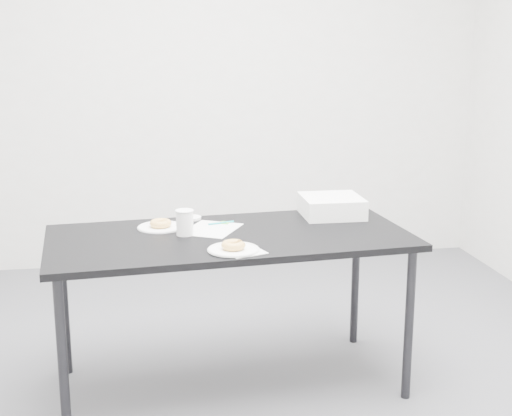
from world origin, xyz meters
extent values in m
plane|color=#444549|center=(0.00, 0.00, 0.00)|extent=(4.00, 4.00, 0.00)
cube|color=silver|center=(0.00, 2.00, 1.35)|extent=(4.00, 0.02, 2.70)
cube|color=black|center=(-0.03, 0.07, 0.71)|extent=(1.64, 0.87, 0.03)
cylinder|color=black|center=(-0.73, -0.30, 0.35)|extent=(0.04, 0.04, 0.69)
cylinder|color=black|center=(-0.78, 0.32, 0.35)|extent=(0.04, 0.04, 0.69)
cylinder|color=black|center=(0.73, -0.18, 0.35)|extent=(0.04, 0.04, 0.69)
cylinder|color=black|center=(0.68, 0.45, 0.35)|extent=(0.04, 0.04, 0.69)
cube|color=silver|center=(-0.10, 0.18, 0.72)|extent=(0.32, 0.34, 0.00)
cube|color=green|center=(-0.02, 0.27, 0.73)|extent=(0.06, 0.06, 0.00)
cylinder|color=#0D8E98|center=(-0.04, 0.26, 0.73)|extent=(0.12, 0.04, 0.01)
cube|color=silver|center=(0.00, -0.19, 0.72)|extent=(0.19, 0.19, 0.00)
cylinder|color=white|center=(-0.04, -0.18, 0.73)|extent=(0.21, 0.21, 0.01)
torus|color=#BE863C|center=(-0.04, -0.18, 0.75)|extent=(0.12, 0.12, 0.03)
cylinder|color=white|center=(-0.32, 0.24, 0.73)|extent=(0.21, 0.21, 0.01)
torus|color=#BE863C|center=(-0.32, 0.24, 0.74)|extent=(0.13, 0.13, 0.03)
cylinder|color=white|center=(-0.22, 0.10, 0.78)|extent=(0.08, 0.08, 0.11)
cylinder|color=white|center=(-0.17, 0.38, 0.73)|extent=(0.09, 0.09, 0.01)
cube|color=silver|center=(0.51, 0.34, 0.77)|extent=(0.29, 0.29, 0.09)
camera|label=1|loc=(-0.41, -2.94, 1.56)|focal=50.00mm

